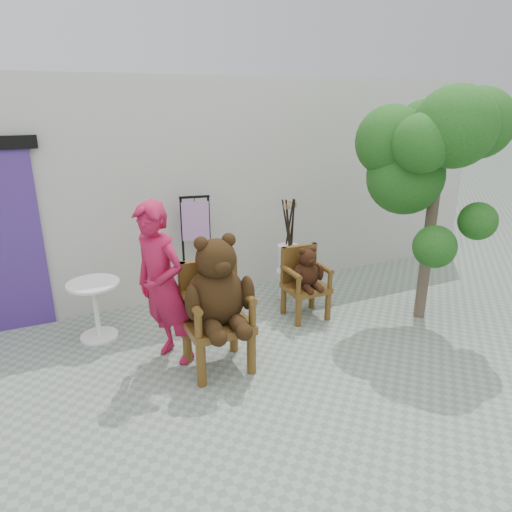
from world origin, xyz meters
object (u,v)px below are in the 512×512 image
Objects in this scene: person at (163,286)px; display_stand at (197,263)px; tree at (430,147)px; cafe_table at (95,303)px; chair_small at (305,275)px; stool_bucket at (288,257)px; chair_big at (217,296)px.

display_stand is at bearing 121.18° from person.
tree is (2.38, -1.57, 1.59)m from display_stand.
person is 2.54× the size of cafe_table.
person reaches higher than cafe_table.
chair_small is 0.53m from stool_bucket.
person is 1.23× the size of stool_bucket.
chair_big is 0.82× the size of person.
stool_bucket is (1.17, -0.45, 0.06)m from display_stand.
chair_big is at bearing -178.43° from tree.
chair_big is at bearing -47.76° from cafe_table.
chair_small is at bearing 154.47° from tree.
tree is at bearing -25.53° from chair_small.
display_stand is (-1.13, 0.97, 0.02)m from chair_small.
chair_small is 2.12m from tree.
tree is at bearing -23.42° from display_stand.
chair_big is at bearing -141.04° from stool_bucket.
chair_big reaches higher than chair_small.
chair_small is 0.63× the size of display_stand.
display_stand reaches higher than chair_small.
cafe_table is at bearing 179.98° from stool_bucket.
person is at bearing 175.84° from tree.
display_stand is 3.27m from tree.
cafe_table is 0.25× the size of tree.
stool_bucket is (0.03, 0.52, 0.08)m from chair_small.
person reaches higher than display_stand.
tree is (2.69, 0.07, 1.36)m from chair_big.
tree reaches higher than person.
person is at bearing -55.22° from cafe_table.
display_stand is (0.31, 1.65, -0.23)m from chair_big.
tree reaches higher than cafe_table.
person is at bearing -110.05° from display_stand.
chair_big is 1.01× the size of stool_bucket.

